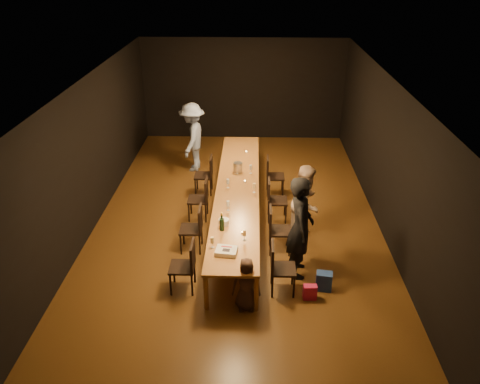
{
  "coord_description": "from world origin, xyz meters",
  "views": [
    {
      "loc": [
        0.32,
        -8.76,
        5.18
      ],
      "look_at": [
        0.07,
        -0.68,
        1.0
      ],
      "focal_mm": 35.0,
      "sensor_mm": 36.0,
      "label": 1
    }
  ],
  "objects_px": {
    "chair_left_2": "(198,199)",
    "man_blue": "(193,137)",
    "ice_bucket": "(238,167)",
    "chair_right_2": "(277,200)",
    "woman_tan": "(306,203)",
    "chair_right_3": "(275,176)",
    "chair_left_1": "(191,229)",
    "child": "(246,284)",
    "chair_right_1": "(280,230)",
    "birthday_cake": "(226,251)",
    "table": "(237,190)",
    "chair_left_3": "(203,175)",
    "woman_birthday": "(300,227)",
    "plate_stack": "(224,222)",
    "chair_left_0": "(182,266)",
    "champagne_bottle": "(222,221)",
    "chair_right_0": "(283,268)"
  },
  "relations": [
    {
      "from": "chair_left_3",
      "to": "ice_bucket",
      "type": "xyz_separation_m",
      "value": [
        0.83,
        -0.41,
        0.4
      ]
    },
    {
      "from": "table",
      "to": "chair_right_2",
      "type": "relative_size",
      "value": 6.45
    },
    {
      "from": "chair_right_0",
      "to": "chair_left_1",
      "type": "height_order",
      "value": "same"
    },
    {
      "from": "woman_birthday",
      "to": "chair_left_3",
      "type": "bearing_deg",
      "value": 34.36
    },
    {
      "from": "plate_stack",
      "to": "ice_bucket",
      "type": "relative_size",
      "value": 0.85
    },
    {
      "from": "chair_left_2",
      "to": "plate_stack",
      "type": "height_order",
      "value": "chair_left_2"
    },
    {
      "from": "chair_right_3",
      "to": "chair_left_1",
      "type": "relative_size",
      "value": 1.0
    },
    {
      "from": "ice_bucket",
      "to": "woman_tan",
      "type": "bearing_deg",
      "value": -46.85
    },
    {
      "from": "chair_left_2",
      "to": "table",
      "type": "bearing_deg",
      "value": -90.0
    },
    {
      "from": "child",
      "to": "chair_right_1",
      "type": "bearing_deg",
      "value": 68.37
    },
    {
      "from": "birthday_cake",
      "to": "woman_birthday",
      "type": "bearing_deg",
      "value": 30.42
    },
    {
      "from": "table",
      "to": "woman_birthday",
      "type": "bearing_deg",
      "value": -58.44
    },
    {
      "from": "chair_right_1",
      "to": "chair_right_0",
      "type": "bearing_deg",
      "value": -0.0
    },
    {
      "from": "chair_right_3",
      "to": "ice_bucket",
      "type": "bearing_deg",
      "value": -64.5
    },
    {
      "from": "chair_left_3",
      "to": "woman_tan",
      "type": "relative_size",
      "value": 0.59
    },
    {
      "from": "chair_left_2",
      "to": "chair_left_3",
      "type": "height_order",
      "value": "same"
    },
    {
      "from": "chair_left_1",
      "to": "table",
      "type": "bearing_deg",
      "value": -35.31
    },
    {
      "from": "chair_left_1",
      "to": "champagne_bottle",
      "type": "xyz_separation_m",
      "value": [
        0.63,
        -0.48,
        0.46
      ]
    },
    {
      "from": "chair_left_2",
      "to": "plate_stack",
      "type": "distance_m",
      "value": 1.67
    },
    {
      "from": "chair_right_2",
      "to": "woman_tan",
      "type": "xyz_separation_m",
      "value": [
        0.52,
        -0.7,
        0.32
      ]
    },
    {
      "from": "birthday_cake",
      "to": "chair_left_0",
      "type": "bearing_deg",
      "value": -172.2
    },
    {
      "from": "chair_right_0",
      "to": "chair_right_3",
      "type": "relative_size",
      "value": 1.0
    },
    {
      "from": "chair_left_2",
      "to": "man_blue",
      "type": "relative_size",
      "value": 0.52
    },
    {
      "from": "chair_left_1",
      "to": "chair_left_2",
      "type": "distance_m",
      "value": 1.2
    },
    {
      "from": "chair_left_0",
      "to": "chair_left_2",
      "type": "xyz_separation_m",
      "value": [
        0.0,
        2.4,
        0.0
      ]
    },
    {
      "from": "chair_left_0",
      "to": "champagne_bottle",
      "type": "bearing_deg",
      "value": -41.41
    },
    {
      "from": "chair_left_2",
      "to": "ice_bucket",
      "type": "height_order",
      "value": "ice_bucket"
    },
    {
      "from": "chair_right_2",
      "to": "plate_stack",
      "type": "relative_size",
      "value": 4.87
    },
    {
      "from": "chair_left_1",
      "to": "chair_right_3",
      "type": "bearing_deg",
      "value": -35.31
    },
    {
      "from": "chair_right_2",
      "to": "chair_left_1",
      "type": "bearing_deg",
      "value": -54.78
    },
    {
      "from": "chair_right_0",
      "to": "birthday_cake",
      "type": "bearing_deg",
      "value": -90.16
    },
    {
      "from": "chair_left_2",
      "to": "man_blue",
      "type": "bearing_deg",
      "value": 8.95
    },
    {
      "from": "birthday_cake",
      "to": "plate_stack",
      "type": "height_order",
      "value": "plate_stack"
    },
    {
      "from": "birthday_cake",
      "to": "plate_stack",
      "type": "bearing_deg",
      "value": 103.75
    },
    {
      "from": "woman_tan",
      "to": "champagne_bottle",
      "type": "relative_size",
      "value": 4.44
    },
    {
      "from": "chair_right_0",
      "to": "chair_left_3",
      "type": "height_order",
      "value": "same"
    },
    {
      "from": "woman_birthday",
      "to": "plate_stack",
      "type": "relative_size",
      "value": 9.93
    },
    {
      "from": "man_blue",
      "to": "birthday_cake",
      "type": "bearing_deg",
      "value": 19.38
    },
    {
      "from": "man_blue",
      "to": "champagne_bottle",
      "type": "bearing_deg",
      "value": 19.98
    },
    {
      "from": "chair_right_3",
      "to": "man_blue",
      "type": "bearing_deg",
      "value": -122.74
    },
    {
      "from": "plate_stack",
      "to": "chair_left_0",
      "type": "bearing_deg",
      "value": -125.83
    },
    {
      "from": "chair_left_0",
      "to": "birthday_cake",
      "type": "distance_m",
      "value": 0.82
    },
    {
      "from": "champagne_bottle",
      "to": "ice_bucket",
      "type": "relative_size",
      "value": 1.58
    },
    {
      "from": "chair_right_1",
      "to": "plate_stack",
      "type": "relative_size",
      "value": 4.87
    },
    {
      "from": "chair_right_3",
      "to": "birthday_cake",
      "type": "xyz_separation_m",
      "value": [
        -0.95,
        -3.6,
        0.32
      ]
    },
    {
      "from": "chair_right_2",
      "to": "man_blue",
      "type": "distance_m",
      "value": 3.33
    },
    {
      "from": "chair_right_2",
      "to": "champagne_bottle",
      "type": "xyz_separation_m",
      "value": [
        -1.07,
        -1.68,
        0.46
      ]
    },
    {
      "from": "table",
      "to": "chair_left_1",
      "type": "distance_m",
      "value": 1.49
    },
    {
      "from": "woman_birthday",
      "to": "woman_tan",
      "type": "bearing_deg",
      "value": -9.27
    },
    {
      "from": "chair_left_3",
      "to": "woman_tan",
      "type": "height_order",
      "value": "woman_tan"
    }
  ]
}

